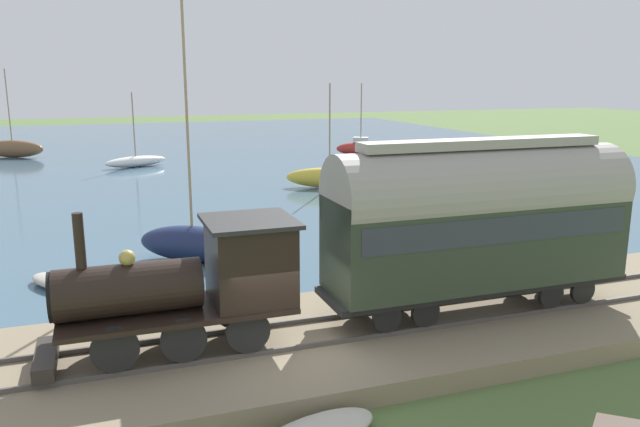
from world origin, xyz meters
name	(u,v)px	position (x,y,z in m)	size (l,w,h in m)	color
ground_plane	(284,371)	(0.00, 0.00, 0.00)	(200.00, 200.00, 0.00)	#516B38
harbor_water	(145,155)	(44.01, 0.00, 0.00)	(80.00, 80.00, 0.01)	#426075
rail_embankment	(276,349)	(0.73, 0.00, 0.25)	(5.95, 56.00, 0.62)	#84755B
steam_locomotive	(198,279)	(0.73, 1.81, 2.25)	(2.12, 5.81, 3.35)	black
passenger_coach	(479,217)	(0.73, -5.60, 3.15)	(2.28, 8.50, 4.58)	black
sailboat_white	(136,161)	(36.43, 1.16, 0.45)	(2.85, 4.96, 5.61)	white
sailboat_yellow	(330,177)	(22.82, -9.61, 0.66)	(3.28, 5.41, 6.37)	gold
sailboat_navy	(193,242)	(9.73, 0.70, 0.72)	(3.58, 4.29, 9.44)	#192347
sailboat_brown	(13,148)	(45.85, 10.72, 0.77)	(3.66, 5.52, 7.41)	brown
sailboat_red	(361,148)	(36.92, -17.74, 0.67)	(3.14, 4.26, 6.20)	#B72D23
rowboat_off_pier	(57,282)	(8.23, 5.34, 0.19)	(2.59, 2.22, 0.37)	#B7B2A3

